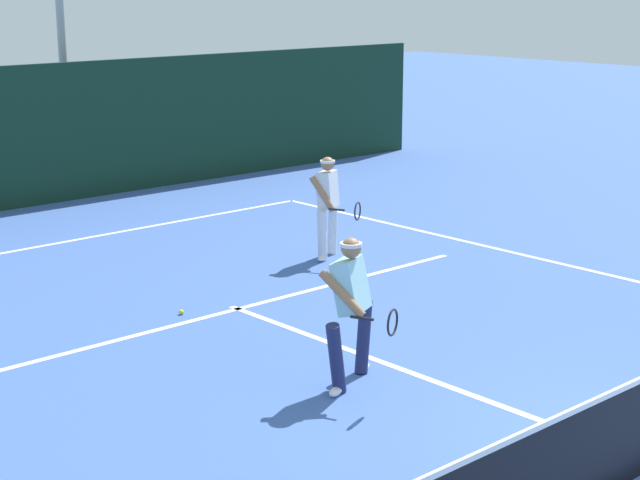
{
  "coord_description": "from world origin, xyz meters",
  "views": [
    {
      "loc": [
        -8.2,
        -4.45,
        4.31
      ],
      "look_at": [
        0.7,
        5.39,
        1.0
      ],
      "focal_mm": 58.92,
      "sensor_mm": 36.0,
      "label": 1
    }
  ],
  "objects": [
    {
      "name": "court_line_centre",
      "position": [
        0.0,
        3.2,
        0.0
      ],
      "size": [
        0.1,
        6.4,
        0.01
      ],
      "primitive_type": "cube",
      "color": "white",
      "rests_on": "ground_plane"
    },
    {
      "name": "player_near",
      "position": [
        -0.72,
        3.32,
        0.91
      ],
      "size": [
        1.05,
        1.0,
        1.65
      ],
      "rotation": [
        0.0,
        0.0,
        3.55
      ],
      "color": "#1E234C",
      "rests_on": "ground_plane"
    },
    {
      "name": "tennis_ball",
      "position": [
        -0.7,
        6.58,
        0.03
      ],
      "size": [
        0.07,
        0.07,
        0.07
      ],
      "primitive_type": "sphere",
      "color": "#D1E033",
      "rests_on": "ground_plane"
    },
    {
      "name": "court_line_baseline_far",
      "position": [
        0.0,
        11.15,
        0.0
      ],
      "size": [
        10.3,
        0.1,
        0.01
      ],
      "primitive_type": "cube",
      "color": "white",
      "rests_on": "ground_plane"
    },
    {
      "name": "court_line_service",
      "position": [
        0.0,
        6.26,
        0.0
      ],
      "size": [
        8.4,
        0.1,
        0.01
      ],
      "primitive_type": "cube",
      "color": "white",
      "rests_on": "ground_plane"
    },
    {
      "name": "player_far",
      "position": [
        2.73,
        7.44,
        0.89
      ],
      "size": [
        0.72,
        0.96,
        1.62
      ],
      "rotation": [
        0.0,
        0.0,
        3.63
      ],
      "color": "silver",
      "rests_on": "ground_plane"
    }
  ]
}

